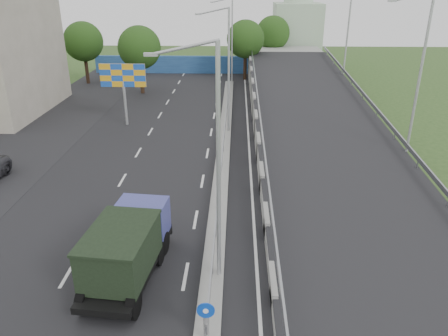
{
  "coord_description": "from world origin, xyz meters",
  "views": [
    {
      "loc": [
        1.0,
        -9.85,
        12.15
      ],
      "look_at": [
        0.3,
        13.19,
        2.2
      ],
      "focal_mm": 35.0,
      "sensor_mm": 36.0,
      "label": 1
    }
  ],
  "objects_px": {
    "billboard": "(123,79)",
    "dump_truck": "(128,246)",
    "church": "(297,29)",
    "lamp_post_mid": "(226,65)",
    "lamp_post_far": "(231,36)",
    "sign_bollard": "(206,321)",
    "lamp_post_near": "(214,156)"
  },
  "relations": [
    {
      "from": "lamp_post_near",
      "to": "lamp_post_far",
      "type": "xyz_separation_m",
      "value": [
        0.0,
        40.0,
        0.0
      ]
    },
    {
      "from": "billboard",
      "to": "dump_truck",
      "type": "bearing_deg",
      "value": -76.34
    },
    {
      "from": "lamp_post_mid",
      "to": "church",
      "type": "height_order",
      "value": "church"
    },
    {
      "from": "sign_bollard",
      "to": "lamp_post_far",
      "type": "height_order",
      "value": "lamp_post_far"
    },
    {
      "from": "sign_bollard",
      "to": "church",
      "type": "height_order",
      "value": "church"
    },
    {
      "from": "lamp_post_near",
      "to": "sign_bollard",
      "type": "bearing_deg",
      "value": -91.64
    },
    {
      "from": "billboard",
      "to": "dump_truck",
      "type": "distance_m",
      "value": 22.76
    },
    {
      "from": "dump_truck",
      "to": "lamp_post_mid",
      "type": "bearing_deg",
      "value": 85.34
    },
    {
      "from": "sign_bollard",
      "to": "lamp_post_mid",
      "type": "bearing_deg",
      "value": 89.74
    },
    {
      "from": "sign_bollard",
      "to": "lamp_post_mid",
      "type": "xyz_separation_m",
      "value": [
        0.11,
        23.83,
        4.77
      ]
    },
    {
      "from": "billboard",
      "to": "dump_truck",
      "type": "xyz_separation_m",
      "value": [
        5.34,
        -21.97,
        -2.62
      ]
    },
    {
      "from": "lamp_post_far",
      "to": "billboard",
      "type": "relative_size",
      "value": 1.83
    },
    {
      "from": "billboard",
      "to": "sign_bollard",
      "type": "bearing_deg",
      "value": -70.79
    },
    {
      "from": "lamp_post_far",
      "to": "dump_truck",
      "type": "relative_size",
      "value": 1.52
    },
    {
      "from": "church",
      "to": "dump_truck",
      "type": "xyz_separation_m",
      "value": [
        -13.66,
        -53.97,
        -3.74
      ]
    },
    {
      "from": "sign_bollard",
      "to": "church",
      "type": "distance_m",
      "value": 58.84
    },
    {
      "from": "billboard",
      "to": "lamp_post_far",
      "type": "bearing_deg",
      "value": 63.16
    },
    {
      "from": "sign_bollard",
      "to": "lamp_post_near",
      "type": "relative_size",
      "value": 0.17
    },
    {
      "from": "lamp_post_mid",
      "to": "dump_truck",
      "type": "bearing_deg",
      "value": -100.69
    },
    {
      "from": "lamp_post_near",
      "to": "lamp_post_far",
      "type": "relative_size",
      "value": 1.0
    },
    {
      "from": "lamp_post_near",
      "to": "billboard",
      "type": "relative_size",
      "value": 1.83
    },
    {
      "from": "church",
      "to": "billboard",
      "type": "distance_m",
      "value": 37.23
    },
    {
      "from": "lamp_post_near",
      "to": "billboard",
      "type": "distance_m",
      "value": 23.87
    },
    {
      "from": "sign_bollard",
      "to": "lamp_post_mid",
      "type": "relative_size",
      "value": 0.17
    },
    {
      "from": "lamp_post_mid",
      "to": "dump_truck",
      "type": "distance_m",
      "value": 20.76
    },
    {
      "from": "lamp_post_far",
      "to": "church",
      "type": "xyz_separation_m",
      "value": [
        9.89,
        14.0,
        -0.5
      ]
    },
    {
      "from": "sign_bollard",
      "to": "lamp_post_near",
      "type": "bearing_deg",
      "value": 88.36
    },
    {
      "from": "sign_bollard",
      "to": "billboard",
      "type": "distance_m",
      "value": 27.53
    },
    {
      "from": "lamp_post_mid",
      "to": "lamp_post_near",
      "type": "bearing_deg",
      "value": -90.0
    },
    {
      "from": "sign_bollard",
      "to": "dump_truck",
      "type": "height_order",
      "value": "dump_truck"
    },
    {
      "from": "lamp_post_mid",
      "to": "billboard",
      "type": "relative_size",
      "value": 1.83
    },
    {
      "from": "lamp_post_mid",
      "to": "church",
      "type": "bearing_deg",
      "value": 73.78
    }
  ]
}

